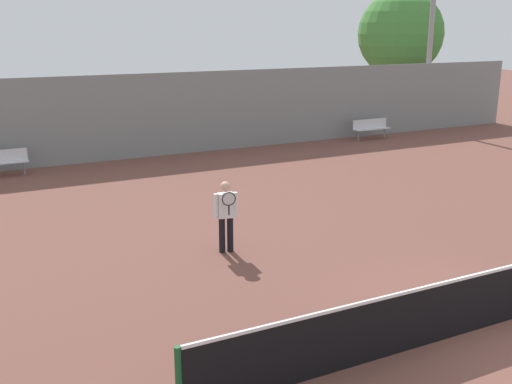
{
  "coord_description": "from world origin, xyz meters",
  "views": [
    {
      "loc": [
        -7.81,
        -6.46,
        4.94
      ],
      "look_at": [
        -1.36,
        6.39,
        0.94
      ],
      "focal_mm": 42.0,
      "sensor_mm": 36.0,
      "label": 1
    }
  ],
  "objects_px": {
    "bench_adjacent_court": "(371,127)",
    "bench_courtside_far": "(2,160)",
    "tennis_player": "(226,212)",
    "tree_green_tall": "(400,34)",
    "tennis_net": "(497,296)"
  },
  "relations": [
    {
      "from": "tennis_player",
      "to": "tree_green_tall",
      "type": "bearing_deg",
      "value": 51.2
    },
    {
      "from": "bench_courtside_far",
      "to": "tree_green_tall",
      "type": "bearing_deg",
      "value": 16.0
    },
    {
      "from": "tree_green_tall",
      "to": "bench_courtside_far",
      "type": "bearing_deg",
      "value": -164.0
    },
    {
      "from": "tennis_player",
      "to": "tree_green_tall",
      "type": "height_order",
      "value": "tree_green_tall"
    },
    {
      "from": "tennis_player",
      "to": "bench_adjacent_court",
      "type": "relative_size",
      "value": 0.9
    },
    {
      "from": "tennis_player",
      "to": "tree_green_tall",
      "type": "distance_m",
      "value": 24.54
    },
    {
      "from": "tennis_player",
      "to": "bench_courtside_far",
      "type": "relative_size",
      "value": 0.99
    },
    {
      "from": "bench_adjacent_court",
      "to": "tree_green_tall",
      "type": "relative_size",
      "value": 0.26
    },
    {
      "from": "bench_adjacent_court",
      "to": "bench_courtside_far",
      "type": "bearing_deg",
      "value": -180.0
    },
    {
      "from": "tennis_net",
      "to": "bench_courtside_far",
      "type": "distance_m",
      "value": 16.45
    },
    {
      "from": "bench_courtside_far",
      "to": "tree_green_tall",
      "type": "distance_m",
      "value": 23.23
    },
    {
      "from": "bench_adjacent_court",
      "to": "tree_green_tall",
      "type": "distance_m",
      "value": 9.94
    },
    {
      "from": "tennis_player",
      "to": "bench_courtside_far",
      "type": "height_order",
      "value": "tennis_player"
    },
    {
      "from": "tennis_player",
      "to": "bench_adjacent_court",
      "type": "distance_m",
      "value": 15.16
    },
    {
      "from": "bench_adjacent_court",
      "to": "tree_green_tall",
      "type": "height_order",
      "value": "tree_green_tall"
    }
  ]
}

